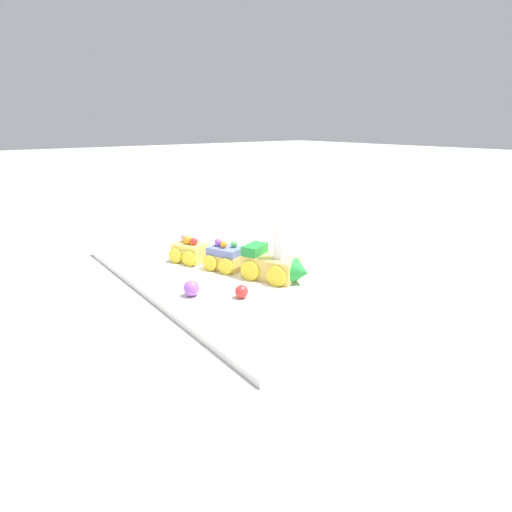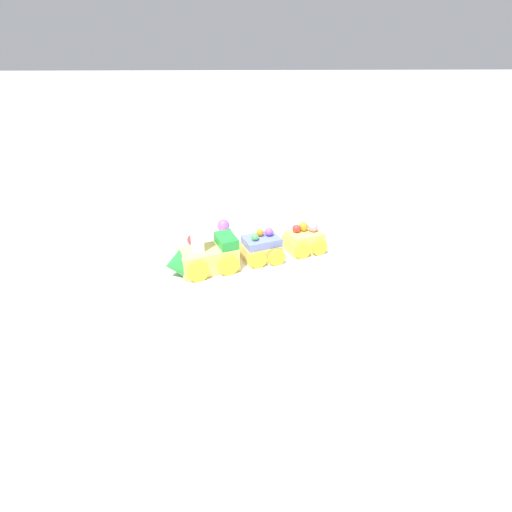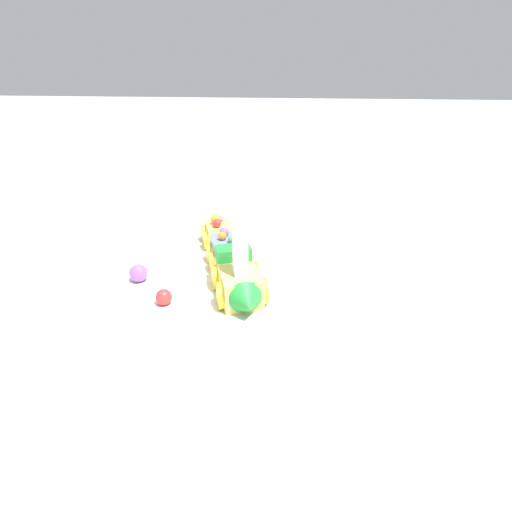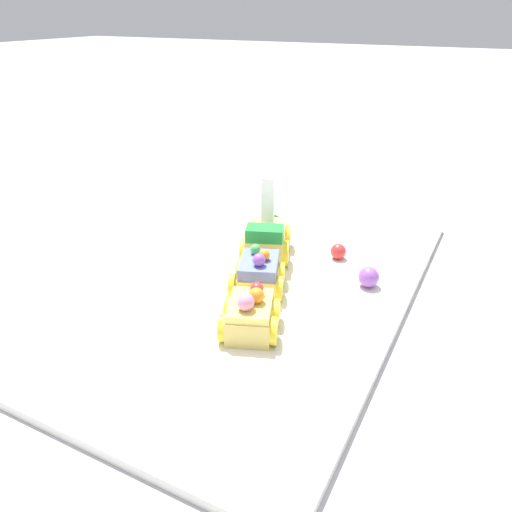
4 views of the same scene
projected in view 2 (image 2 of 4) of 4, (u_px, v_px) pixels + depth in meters
The scene contains 7 objects.
ground_plane at pixel (251, 270), 0.77m from camera, with size 10.00×10.00×0.00m, color #B2B2B7.
display_board at pixel (250, 268), 0.77m from camera, with size 0.65×0.42×0.01m, color white.
cake_train_locomotive at pixel (203, 257), 0.74m from camera, with size 0.14×0.10×0.12m.
cake_car_blueberry at pixel (261, 248), 0.78m from camera, with size 0.09×0.09×0.06m.
cake_car_lemon at pixel (304, 240), 0.81m from camera, with size 0.09×0.09×0.06m.
gumball_red at pixel (193, 240), 0.84m from camera, with size 0.02×0.02×0.02m, color red.
gumball_purple at pixel (223, 226), 0.89m from camera, with size 0.03×0.03×0.03m, color #9956C6.
Camera 2 is at (0.01, 0.66, 0.40)m, focal length 28.00 mm.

